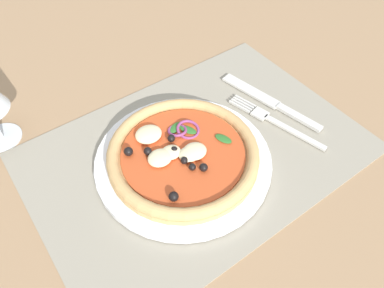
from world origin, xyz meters
The scene contains 6 objects.
ground_plane centered at (0.00, 0.00, -1.20)cm, with size 190.00×140.00×2.40cm, color #9E7A56.
placemat centered at (0.00, 0.00, 0.20)cm, with size 50.66×35.06×0.40cm, color gray.
plate centered at (-3.18, -0.83, 0.94)cm, with size 26.47×26.47×1.08cm, color white.
pizza centered at (-3.24, -0.74, 2.58)cm, with size 22.44×22.44×2.67cm.
fork centered at (13.82, -2.07, 0.62)cm, with size 5.80×17.83×0.44cm.
knife centered at (16.69, 1.38, 0.65)cm, with size 5.61×19.93×0.62cm.
Camera 1 is at (-22.53, -29.76, 45.35)cm, focal length 35.05 mm.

